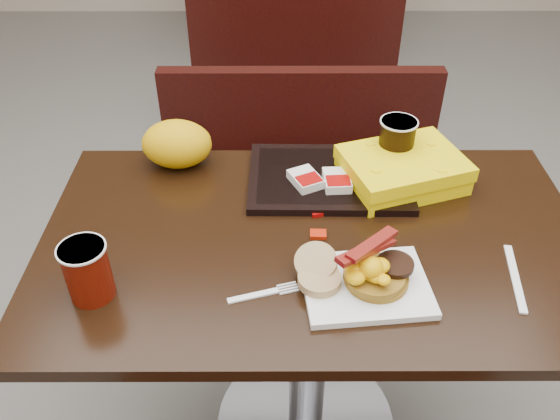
{
  "coord_description": "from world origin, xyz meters",
  "views": [
    {
      "loc": [
        -0.08,
        -0.95,
        1.59
      ],
      "look_at": [
        -0.08,
        0.03,
        0.8
      ],
      "focal_mm": 37.09,
      "sensor_mm": 36.0,
      "label": 1
    }
  ],
  "objects_px": {
    "hashbrown_sleeve_left": "(305,179)",
    "clamshell": "(402,170)",
    "hashbrown_sleeve_right": "(337,180)",
    "table_near": "(309,345)",
    "tray": "(329,178)",
    "pancake_stack": "(377,276)",
    "platter": "(366,285)",
    "knife": "(515,278)",
    "fork": "(253,296)",
    "bench_far_s": "(293,51)",
    "coffee_cup_far": "(396,142)",
    "bench_near_n": "(301,189)",
    "table_far": "(291,2)",
    "paper_bag": "(177,144)",
    "coffee_cup_near": "(88,272)"
  },
  "relations": [
    {
      "from": "hashbrown_sleeve_left",
      "to": "clamshell",
      "type": "bearing_deg",
      "value": -19.43
    },
    {
      "from": "hashbrown_sleeve_right",
      "to": "clamshell",
      "type": "xyz_separation_m",
      "value": [
        0.16,
        0.03,
        0.01
      ]
    },
    {
      "from": "table_near",
      "to": "tray",
      "type": "relative_size",
      "value": 3.05
    },
    {
      "from": "pancake_stack",
      "to": "hashbrown_sleeve_left",
      "type": "xyz_separation_m",
      "value": [
        -0.13,
        0.32,
        0.0
      ]
    },
    {
      "from": "hashbrown_sleeve_right",
      "to": "table_near",
      "type": "bearing_deg",
      "value": -113.18
    },
    {
      "from": "hashbrown_sleeve_left",
      "to": "hashbrown_sleeve_right",
      "type": "height_order",
      "value": "same"
    },
    {
      "from": "platter",
      "to": "knife",
      "type": "relative_size",
      "value": 1.28
    },
    {
      "from": "knife",
      "to": "tray",
      "type": "height_order",
      "value": "tray"
    },
    {
      "from": "pancake_stack",
      "to": "fork",
      "type": "relative_size",
      "value": 0.89
    },
    {
      "from": "tray",
      "to": "bench_far_s",
      "type": "bearing_deg",
      "value": 92.41
    },
    {
      "from": "bench_far_s",
      "to": "platter",
      "type": "bearing_deg",
      "value": -87.38
    },
    {
      "from": "tray",
      "to": "knife",
      "type": "bearing_deg",
      "value": -42.99
    },
    {
      "from": "hashbrown_sleeve_right",
      "to": "coffee_cup_far",
      "type": "height_order",
      "value": "coffee_cup_far"
    },
    {
      "from": "knife",
      "to": "clamshell",
      "type": "distance_m",
      "value": 0.38
    },
    {
      "from": "table_near",
      "to": "bench_near_n",
      "type": "height_order",
      "value": "table_near"
    },
    {
      "from": "tray",
      "to": "table_far",
      "type": "bearing_deg",
      "value": 91.95
    },
    {
      "from": "pancake_stack",
      "to": "hashbrown_sleeve_left",
      "type": "height_order",
      "value": "same"
    },
    {
      "from": "tray",
      "to": "paper_bag",
      "type": "bearing_deg",
      "value": 169.62
    },
    {
      "from": "clamshell",
      "to": "table_far",
      "type": "bearing_deg",
      "value": 76.71
    },
    {
      "from": "fork",
      "to": "knife",
      "type": "distance_m",
      "value": 0.53
    },
    {
      "from": "platter",
      "to": "coffee_cup_near",
      "type": "height_order",
      "value": "coffee_cup_near"
    },
    {
      "from": "table_near",
      "to": "clamshell",
      "type": "relative_size",
      "value": 4.33
    },
    {
      "from": "bench_near_n",
      "to": "paper_bag",
      "type": "height_order",
      "value": "paper_bag"
    },
    {
      "from": "bench_far_s",
      "to": "platter",
      "type": "xyz_separation_m",
      "value": [
        0.09,
        -2.05,
        0.4
      ]
    },
    {
      "from": "coffee_cup_near",
      "to": "platter",
      "type": "bearing_deg",
      "value": 1.4
    },
    {
      "from": "platter",
      "to": "knife",
      "type": "height_order",
      "value": "platter"
    },
    {
      "from": "paper_bag",
      "to": "tray",
      "type": "bearing_deg",
      "value": -11.21
    },
    {
      "from": "bench_near_n",
      "to": "coffee_cup_near",
      "type": "height_order",
      "value": "coffee_cup_near"
    },
    {
      "from": "fork",
      "to": "clamshell",
      "type": "xyz_separation_m",
      "value": [
        0.35,
        0.38,
        0.04
      ]
    },
    {
      "from": "bench_far_s",
      "to": "hashbrown_sleeve_left",
      "type": "relative_size",
      "value": 12.02
    },
    {
      "from": "platter",
      "to": "pancake_stack",
      "type": "distance_m",
      "value": 0.03
    },
    {
      "from": "table_near",
      "to": "bench_near_n",
      "type": "bearing_deg",
      "value": 90.0
    },
    {
      "from": "coffee_cup_near",
      "to": "coffee_cup_far",
      "type": "bearing_deg",
      "value": 33.36
    },
    {
      "from": "pancake_stack",
      "to": "knife",
      "type": "bearing_deg",
      "value": 3.84
    },
    {
      "from": "platter",
      "to": "hashbrown_sleeve_left",
      "type": "distance_m",
      "value": 0.35
    },
    {
      "from": "coffee_cup_near",
      "to": "table_near",
      "type": "bearing_deg",
      "value": 20.7
    },
    {
      "from": "platter",
      "to": "table_far",
      "type": "bearing_deg",
      "value": 86.34
    },
    {
      "from": "table_near",
      "to": "fork",
      "type": "xyz_separation_m",
      "value": [
        -0.13,
        -0.18,
        0.38
      ]
    },
    {
      "from": "pancake_stack",
      "to": "table_near",
      "type": "bearing_deg",
      "value": 127.78
    },
    {
      "from": "hashbrown_sleeve_right",
      "to": "paper_bag",
      "type": "height_order",
      "value": "paper_bag"
    },
    {
      "from": "coffee_cup_far",
      "to": "platter",
      "type": "bearing_deg",
      "value": -105.86
    },
    {
      "from": "table_near",
      "to": "table_far",
      "type": "distance_m",
      "value": 2.6
    },
    {
      "from": "fork",
      "to": "coffee_cup_far",
      "type": "xyz_separation_m",
      "value": [
        0.34,
        0.44,
        0.08
      ]
    },
    {
      "from": "hashbrown_sleeve_right",
      "to": "platter",
      "type": "bearing_deg",
      "value": -87.7
    },
    {
      "from": "fork",
      "to": "paper_bag",
      "type": "height_order",
      "value": "paper_bag"
    },
    {
      "from": "hashbrown_sleeve_right",
      "to": "clamshell",
      "type": "height_order",
      "value": "clamshell"
    },
    {
      "from": "bench_near_n",
      "to": "tray",
      "type": "height_order",
      "value": "tray"
    },
    {
      "from": "pancake_stack",
      "to": "hashbrown_sleeve_left",
      "type": "distance_m",
      "value": 0.35
    },
    {
      "from": "hashbrown_sleeve_left",
      "to": "coffee_cup_far",
      "type": "distance_m",
      "value": 0.25
    },
    {
      "from": "pancake_stack",
      "to": "coffee_cup_far",
      "type": "xyz_separation_m",
      "value": [
        0.1,
        0.41,
        0.05
      ]
    }
  ]
}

